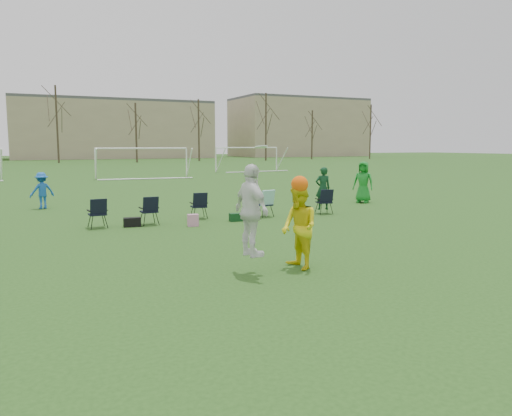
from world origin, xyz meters
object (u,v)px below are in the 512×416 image
goal_right (247,152)px  fielder_green_far (363,182)px  fielder_blue (42,191)px  center_contest (278,219)px  goal_mid (142,154)px

goal_right → fielder_green_far: bearing=-111.0°
fielder_blue → fielder_green_far: size_ratio=0.80×
fielder_green_far → center_contest: bearing=-82.1°
fielder_blue → fielder_green_far: 14.20m
goal_right → fielder_blue: bearing=-138.0°
fielder_green_far → fielder_blue: bearing=-143.5°
fielder_green_far → center_contest: size_ratio=0.72×
center_contest → goal_right: size_ratio=0.36×
fielder_blue → fielder_green_far: (13.67, -3.86, 0.19)m
center_contest → goal_mid: bearing=82.9°
fielder_green_far → goal_mid: (-5.55, 21.86, 0.96)m
fielder_blue → goal_right: 31.33m
fielder_blue → fielder_green_far: bearing=147.8°
fielder_green_far → goal_right: bearing=129.3°
fielder_blue → goal_right: bearing=-146.3°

